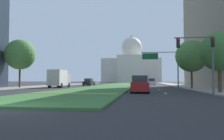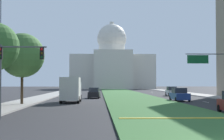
% 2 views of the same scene
% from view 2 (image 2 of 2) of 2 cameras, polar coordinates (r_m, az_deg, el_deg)
% --- Properties ---
extents(ground_plane, '(284.12, 284.12, 0.00)m').
position_cam_2_polar(ground_plane, '(77.34, 1.79, -3.95)').
color(ground_plane, '#2B2B2D').
extents(grass_median, '(8.96, 116.23, 0.14)m').
position_cam_2_polar(grass_median, '(70.90, 2.16, -4.06)').
color(grass_median, '#386B33').
rests_on(grass_median, ground_plane).
extents(median_curb_nose, '(8.07, 0.50, 0.04)m').
position_cam_2_polar(median_curb_nose, '(24.08, 10.87, -7.74)').
color(median_curb_nose, gold).
rests_on(median_curb_nose, grass_median).
extents(lane_dashes_right, '(0.16, 66.40, 0.01)m').
position_cam_2_polar(lane_dashes_right, '(56.55, 12.18, -4.60)').
color(lane_dashes_right, silver).
rests_on(lane_dashes_right, ground_plane).
extents(sidewalk_left, '(4.00, 116.23, 0.15)m').
position_cam_2_polar(sidewalk_left, '(64.92, -10.53, -4.21)').
color(sidewalk_left, '#9E9991').
rests_on(sidewalk_left, ground_plane).
extents(sidewalk_right, '(4.00, 116.23, 0.15)m').
position_cam_2_polar(sidewalk_right, '(67.33, 15.24, -4.09)').
color(sidewalk_right, '#9E9991').
rests_on(sidewalk_right, ground_plane).
extents(capitol_building, '(32.67, 26.80, 27.41)m').
position_cam_2_polar(capitol_building, '(141.07, -0.02, 0.54)').
color(capitol_building, beige).
rests_on(capitol_building, ground_plane).
extents(traffic_light_near_left, '(3.34, 0.35, 5.20)m').
position_cam_2_polar(traffic_light_near_left, '(25.24, -15.99, 0.83)').
color(traffic_light_near_left, '#515456').
rests_on(traffic_light_near_left, ground_plane).
extents(overhead_guide_sign, '(6.54, 0.20, 6.50)m').
position_cam_2_polar(overhead_guide_sign, '(47.68, 16.60, 0.59)').
color(overhead_guide_sign, '#515456').
rests_on(overhead_guide_sign, ground_plane).
extents(street_tree_left_mid, '(5.04, 5.04, 8.15)m').
position_cam_2_polar(street_tree_left_mid, '(40.68, -14.49, 2.33)').
color(street_tree_left_mid, '#4C3823').
rests_on(street_tree_left_mid, ground_plane).
extents(sedan_midblock, '(2.04, 4.40, 1.82)m').
position_cam_2_polar(sedan_midblock, '(48.87, 10.99, -4.02)').
color(sedan_midblock, navy).
rests_on(sedan_midblock, ground_plane).
extents(sedan_distant, '(2.05, 4.57, 1.73)m').
position_cam_2_polar(sedan_distant, '(56.55, -2.94, -3.82)').
color(sedan_distant, black).
rests_on(sedan_distant, ground_plane).
extents(sedan_far_horizon, '(1.98, 4.45, 1.79)m').
position_cam_2_polar(sedan_far_horizon, '(67.61, 9.76, -3.49)').
color(sedan_far_horizon, silver).
rests_on(sedan_far_horizon, ground_plane).
extents(box_truck_delivery, '(2.40, 6.40, 3.20)m').
position_cam_2_polar(box_truck_delivery, '(44.51, -6.75, -3.17)').
color(box_truck_delivery, '#BCBCC1').
rests_on(box_truck_delivery, ground_plane).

